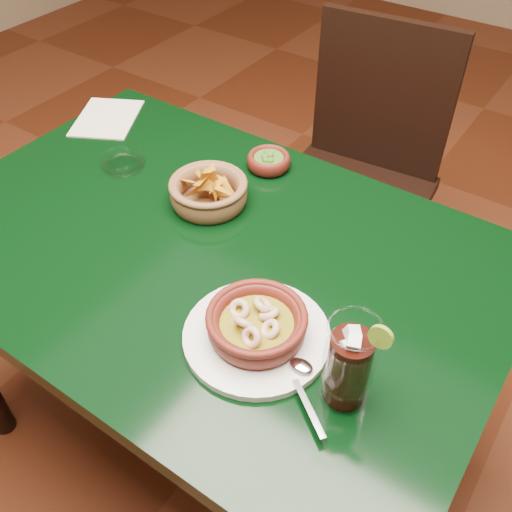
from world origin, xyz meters
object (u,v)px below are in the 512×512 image
Objects in this scene: dining_table at (208,279)px; shrimp_plate at (257,327)px; dining_chair at (359,174)px; chip_basket at (209,192)px; cola_drink at (349,364)px.

shrimp_plate is at bearing -31.53° from dining_table.
dining_chair is 2.94× the size of shrimp_plate.
chip_basket is 0.55m from cola_drink.
cola_drink reaches higher than shrimp_plate.
shrimp_plate is at bearing -76.11° from dining_chair.
dining_table is 0.19m from chip_basket.
shrimp_plate is 1.59× the size of chip_basket.
cola_drink reaches higher than chip_basket.
shrimp_plate is at bearing 175.34° from cola_drink.
dining_chair is at bearing 81.39° from chip_basket.
dining_table is at bearing -55.75° from chip_basket.
shrimp_plate is 0.18m from cola_drink.
dining_chair is (0.01, 0.71, -0.13)m from dining_table.
cola_drink is (0.38, -0.86, 0.31)m from dining_chair.
dining_table is 5.94× the size of chip_basket.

